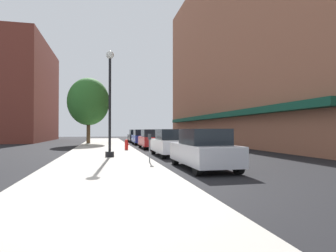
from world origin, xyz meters
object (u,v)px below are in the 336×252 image
object	(u,v)px
tree_near	(88,102)
car_silver	(203,149)
fire_hydrant	(126,144)
car_black	(136,136)
car_blue	(141,137)
parking_meter_near	(150,144)
car_white	(170,143)
lamppost	(110,101)
car_red	(151,139)

from	to	relation	value
tree_near	car_silver	distance (m)	22.42
fire_hydrant	car_black	bearing A→B (deg)	81.30
tree_near	car_blue	size ratio (longest dim) A/B	1.69
parking_meter_near	car_blue	distance (m)	18.33
tree_near	car_white	size ratio (longest dim) A/B	1.69
lamppost	tree_near	distance (m)	16.59
tree_near	car_white	bearing A→B (deg)	-69.54
car_white	car_black	size ratio (longest dim) A/B	1.00
lamppost	car_white	distance (m)	4.52
fire_hydrant	car_red	bearing A→B (deg)	49.71
fire_hydrant	tree_near	size ratio (longest dim) A/B	0.11
lamppost	parking_meter_near	xyz separation A→B (m)	(1.74, -3.10, -2.25)
fire_hydrant	car_white	bearing A→B (deg)	-62.30
car_black	fire_hydrant	bearing A→B (deg)	-98.93
parking_meter_near	tree_near	distance (m)	20.22
fire_hydrant	car_black	world-z (taller)	car_black
lamppost	parking_meter_near	size ratio (longest dim) A/B	4.50
parking_meter_near	fire_hydrant	bearing A→B (deg)	92.72
car_red	car_silver	bearing A→B (deg)	-92.01
parking_meter_near	car_black	bearing A→B (deg)	85.36
car_silver	tree_near	bearing A→B (deg)	102.82
car_white	tree_near	bearing A→B (deg)	111.82
tree_near	car_black	xyz separation A→B (m)	(5.74, 4.52, -3.94)
car_silver	car_red	distance (m)	13.20
tree_near	car_black	world-z (taller)	tree_near
car_silver	car_blue	world-z (taller)	same
lamppost	tree_near	size ratio (longest dim) A/B	0.81
tree_near	car_red	distance (m)	10.69
car_blue	car_black	distance (m)	5.79
car_black	car_blue	bearing A→B (deg)	-90.23
tree_near	car_red	size ratio (longest dim) A/B	1.69
car_white	car_blue	size ratio (longest dim) A/B	1.00
car_silver	car_black	xyz separation A→B (m)	(0.00, 25.83, 0.00)
car_silver	car_red	world-z (taller)	same
lamppost	tree_near	xyz separation A→B (m)	(-2.05, 16.39, 1.55)
car_red	car_black	bearing A→B (deg)	87.99
lamppost	fire_hydrant	bearing A→B (deg)	76.34
car_silver	lamppost	bearing A→B (deg)	124.65
car_silver	car_red	xyz separation A→B (m)	(0.00, 13.20, 0.00)
car_black	lamppost	bearing A→B (deg)	-100.25
fire_hydrant	car_blue	bearing A→B (deg)	76.23
lamppost	car_white	xyz separation A→B (m)	(3.69, 1.01, -2.39)
car_silver	car_black	bearing A→B (deg)	87.75
car_white	parking_meter_near	bearing A→B (deg)	-114.04
car_blue	lamppost	bearing A→B (deg)	-103.98
car_red	parking_meter_near	bearing A→B (deg)	-101.73
parking_meter_near	lamppost	bearing A→B (deg)	119.36
lamppost	car_black	distance (m)	21.37
fire_hydrant	car_silver	xyz separation A→B (m)	(2.36, -10.42, 0.29)
fire_hydrant	car_blue	distance (m)	9.92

